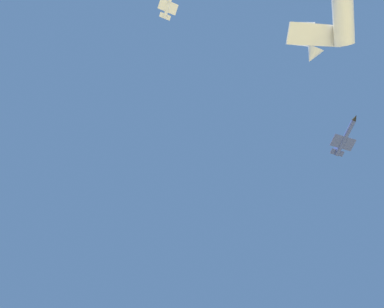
{
  "coord_description": "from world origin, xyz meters",
  "views": [
    {
      "loc": [
        13.62,
        68.49,
        2.65
      ],
      "look_at": [
        -0.49,
        51.8,
        55.91
      ],
      "focal_mm": 28.86,
      "sensor_mm": 36.0,
      "label": 1
    }
  ],
  "objects": [
    {
      "name": "chase_jet_left_wing",
      "position": [
        -48.64,
        75.54,
        101.82
      ],
      "size": [
        9.28,
        14.99,
        4.0
      ],
      "rotation": [
        0.0,
        0.0,
        1.15
      ],
      "color": "#38478C"
    },
    {
      "name": "chase_jet_high_escort",
      "position": [
        27.33,
        69.73,
        148.35
      ],
      "size": [
        9.01,
        15.2,
        4.0
      ],
      "rotation": [
        0.0,
        0.0,
        1.23
      ],
      "color": "silver"
    }
  ]
}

